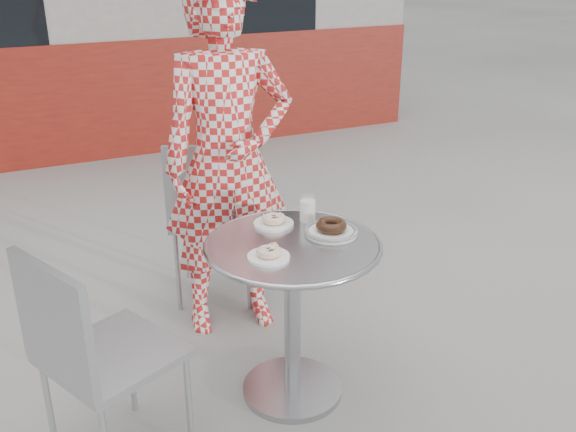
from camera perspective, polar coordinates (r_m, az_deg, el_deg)
name	(u,v)px	position (r m, az deg, el deg)	size (l,w,h in m)	color
ground	(290,394)	(2.78, 0.15, -15.55)	(60.00, 60.00, 0.00)	#9A9792
bistro_table	(293,282)	(2.51, 0.42, -5.88)	(0.68, 0.68, 0.69)	#B9B9BE
chair_far	(216,248)	(3.38, -6.44, -2.82)	(0.56, 0.56, 0.88)	#A7A9AE
chair_left	(115,397)	(2.42, -15.11, -15.29)	(0.54, 0.53, 0.85)	#A7A9AE
seated_person	(228,162)	(2.92, -5.34, 4.80)	(0.60, 0.40, 1.65)	red
plate_far	(274,221)	(2.58, -1.29, -0.46)	(0.16, 0.16, 0.04)	white
plate_near	(269,254)	(2.31, -1.72, -3.37)	(0.15, 0.15, 0.04)	white
plate_checker	(331,229)	(2.51, 3.86, -1.19)	(0.21, 0.21, 0.05)	white
milk_cup	(308,210)	(2.60, 1.76, 0.58)	(0.07, 0.07, 0.11)	white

